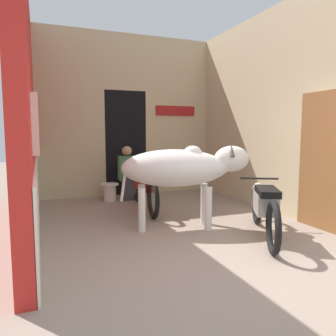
% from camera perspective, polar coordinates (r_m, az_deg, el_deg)
% --- Properties ---
extents(ground_plane, '(30.00, 30.00, 0.00)m').
position_cam_1_polar(ground_plane, '(3.75, 12.88, -17.28)').
color(ground_plane, gray).
extents(wall_left_shopfront, '(0.25, 4.72, 3.73)m').
position_cam_1_polar(wall_left_shopfront, '(5.18, -23.45, 9.28)').
color(wall_left_shopfront, red).
rests_on(wall_left_shopfront, ground_plane).
extents(wall_back_with_doorway, '(4.07, 0.93, 3.73)m').
position_cam_1_polar(wall_back_with_doorway, '(8.05, -7.55, 7.18)').
color(wall_back_with_doorway, '#C6B289').
rests_on(wall_back_with_doorway, ground_plane).
extents(wall_right_with_door, '(0.22, 4.72, 3.73)m').
position_cam_1_polar(wall_right_with_door, '(6.58, 17.24, 9.09)').
color(wall_right_with_door, '#C6B289').
rests_on(wall_right_with_door, ground_plane).
extents(cow, '(2.03, 1.04, 1.34)m').
position_cam_1_polar(cow, '(5.04, 2.48, -0.06)').
color(cow, silver).
rests_on(cow, ground_plane).
extents(motorcycle_near, '(1.04, 1.82, 0.78)m').
position_cam_1_polar(motorcycle_near, '(4.85, 16.41, -6.37)').
color(motorcycle_near, black).
rests_on(motorcycle_near, ground_plane).
extents(motorcycle_far, '(0.58, 2.10, 0.80)m').
position_cam_1_polar(motorcycle_far, '(6.30, -4.08, -3.12)').
color(motorcycle_far, black).
rests_on(motorcycle_far, ground_plane).
extents(shopkeeper_seated, '(0.38, 0.34, 1.18)m').
position_cam_1_polar(shopkeeper_seated, '(7.28, -7.05, -0.62)').
color(shopkeeper_seated, '#3D3842').
rests_on(shopkeeper_seated, ground_plane).
extents(plastic_stool, '(0.38, 0.38, 0.38)m').
position_cam_1_polar(plastic_stool, '(7.20, -10.09, -4.06)').
color(plastic_stool, beige).
rests_on(plastic_stool, ground_plane).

